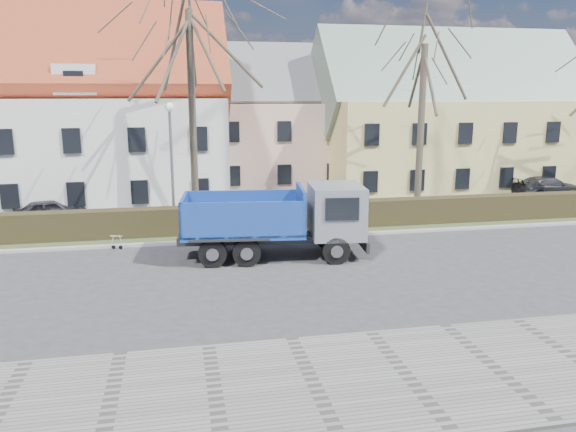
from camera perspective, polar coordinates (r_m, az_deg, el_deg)
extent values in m
plane|color=#353537|center=(20.98, -2.93, -5.71)|extent=(120.00, 120.00, 0.00)
cube|color=gray|center=(13.28, 2.65, -16.82)|extent=(80.00, 5.00, 0.08)
cube|color=#999895|center=(25.34, -4.45, -2.39)|extent=(80.00, 0.30, 0.12)
cube|color=#394426|center=(26.88, -4.86, -1.56)|extent=(80.00, 3.00, 0.10)
cube|color=black|center=(26.55, -4.83, -0.40)|extent=(60.00, 0.90, 1.30)
imported|color=black|center=(31.13, -22.97, 0.47)|extent=(3.84, 2.44, 1.22)
imported|color=black|center=(39.22, 24.92, 2.68)|extent=(4.71, 2.13, 1.34)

